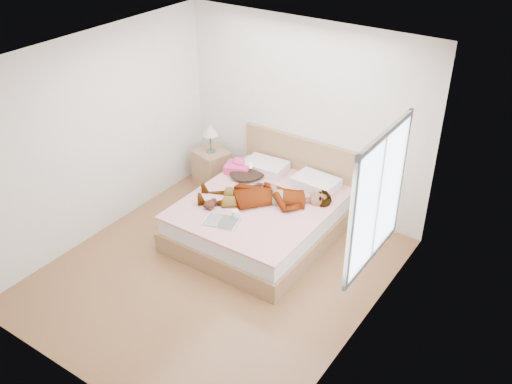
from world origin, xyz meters
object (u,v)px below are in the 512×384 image
(towel, at_px, (238,167))
(bed, at_px, (264,214))
(plush_toy, at_px, (210,204))
(coffee_mug, at_px, (235,214))
(nightstand, at_px, (212,166))
(phone, at_px, (251,166))
(magazine, at_px, (221,222))
(woman, at_px, (265,193))

(towel, bearing_deg, bed, -30.17)
(bed, bearing_deg, towel, 149.83)
(bed, bearing_deg, plush_toy, -127.40)
(bed, relative_size, plush_toy, 10.07)
(bed, relative_size, coffee_mug, 15.64)
(bed, xyz_separation_m, coffee_mug, (-0.04, -0.57, 0.29))
(bed, bearing_deg, nightstand, 156.16)
(bed, height_order, nightstand, bed)
(coffee_mug, distance_m, plush_toy, 0.39)
(nightstand, bearing_deg, coffee_mug, -42.01)
(plush_toy, bearing_deg, bed, 52.60)
(phone, xyz_separation_m, magazine, (0.32, -1.11, -0.16))
(bed, distance_m, nightstand, 1.44)
(towel, height_order, magazine, towel)
(coffee_mug, distance_m, nightstand, 1.73)
(phone, xyz_separation_m, towel, (-0.24, 0.04, -0.10))
(towel, distance_m, plush_toy, 1.00)
(bed, relative_size, magazine, 4.33)
(woman, xyz_separation_m, magazine, (-0.18, -0.71, -0.11))
(magazine, bearing_deg, nightstand, 131.76)
(plush_toy, bearing_deg, coffee_mug, -0.77)
(phone, relative_size, plush_toy, 0.44)
(coffee_mug, bearing_deg, woman, 81.26)
(phone, relative_size, towel, 0.22)
(nightstand, bearing_deg, bed, -23.84)
(woman, relative_size, phone, 18.77)
(woman, relative_size, bed, 0.82)
(woman, height_order, nightstand, nightstand)
(bed, distance_m, coffee_mug, 0.64)
(bed, xyz_separation_m, nightstand, (-1.32, 0.58, 0.05))
(magazine, xyz_separation_m, coffee_mug, (0.09, 0.17, 0.04))
(plush_toy, distance_m, nightstand, 1.47)
(phone, bearing_deg, plush_toy, -119.15)
(towel, relative_size, magazine, 0.87)
(bed, bearing_deg, coffee_mug, -93.97)
(woman, bearing_deg, bed, -160.08)
(nightstand, bearing_deg, towel, -15.91)
(magazine, bearing_deg, coffee_mug, 61.64)
(woman, bearing_deg, nightstand, -145.23)
(woman, bearing_deg, plush_toy, -72.67)
(bed, height_order, towel, bed)
(plush_toy, relative_size, nightstand, 0.21)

